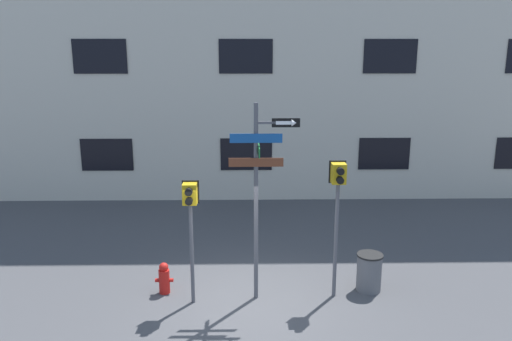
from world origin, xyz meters
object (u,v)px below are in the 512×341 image
Objects in this scene: street_sign_pole at (259,184)px; pedestrian_signal_left at (190,210)px; pedestrian_signal_right at (338,193)px; trash_bin at (369,272)px; fire_hydrant at (164,278)px.

pedestrian_signal_left is (-1.40, -0.18, -0.48)m from street_sign_pole.
pedestrian_signal_right is 2.07m from trash_bin.
trash_bin is at bearing 17.65° from pedestrian_signal_right.
street_sign_pole is 5.93× the size of fire_hydrant.
pedestrian_signal_right is 4.22× the size of fire_hydrant.
street_sign_pole is at bearing -172.79° from trash_bin.
pedestrian_signal_left is 1.89m from fire_hydrant.
pedestrian_signal_left is 3.09× the size of trash_bin.
street_sign_pole is at bearing -178.26° from pedestrian_signal_right.
fire_hydrant is at bearing 172.78° from street_sign_pole.
trash_bin is (0.81, 0.26, -1.89)m from pedestrian_signal_right.
fire_hydrant is (-2.07, 0.26, -2.19)m from street_sign_pole.
pedestrian_signal_right is (1.62, 0.05, -0.21)m from street_sign_pole.
pedestrian_signal_right reaches higher than trash_bin.
pedestrian_signal_left is 0.88× the size of pedestrian_signal_right.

